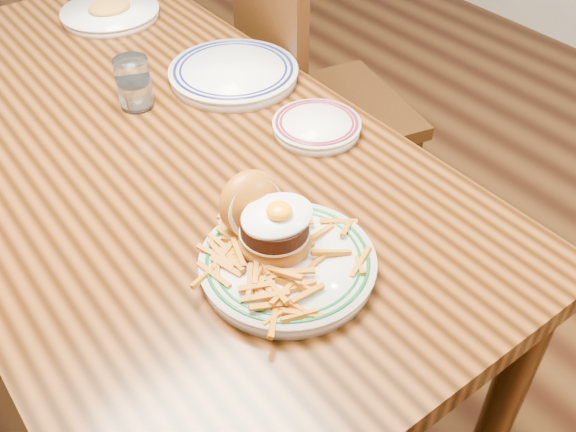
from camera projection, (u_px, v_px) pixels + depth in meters
floor at (182, 355)px, 1.81m from camera, size 6.00×6.00×0.00m
table at (148, 169)px, 1.37m from camera, size 0.85×1.60×0.75m
chair_right at (309, 102)px, 1.87m from camera, size 0.53×0.53×0.94m
main_plate at (281, 248)px, 1.01m from camera, size 0.28×0.29×0.14m
side_plate at (317, 126)px, 1.31m from camera, size 0.18×0.18×0.03m
rear_plate at (234, 73)px, 1.47m from camera, size 0.30×0.30×0.03m
water_glass at (134, 86)px, 1.36m from camera, size 0.07×0.07×0.11m
far_plate at (110, 13)px, 1.71m from camera, size 0.26×0.26×0.05m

